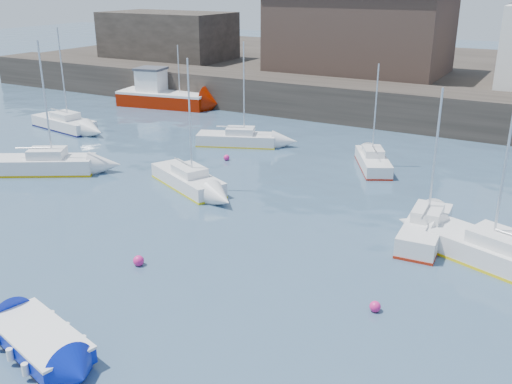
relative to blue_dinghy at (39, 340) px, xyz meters
The scene contains 17 objects.
water 1.14m from the blue_dinghy, 35.89° to the left, with size 220.00×220.00×0.00m, color #2D4760.
quay_wall 35.64m from the blue_dinghy, 88.62° to the left, with size 90.00×5.00×3.00m, color #28231E.
land_strip 53.63m from the blue_dinghy, 89.09° to the left, with size 90.00×32.00×2.80m, color #28231E.
warehouse 44.35m from the blue_dinghy, 96.73° to the left, with size 16.40×10.40×7.60m.
bldg_west 50.76m from the blue_dinghy, 122.49° to the left, with size 14.00×8.00×5.00m.
blue_dinghy is the anchor object (origin of this frame).
fishing_boat 37.85m from the blue_dinghy, 122.06° to the left, with size 8.97×4.62×5.66m.
sailboat_a 19.02m from the blue_dinghy, 137.87° to the left, with size 6.25×4.80×7.94m.
sailboat_b 15.71m from the blue_dinghy, 108.14° to the left, with size 5.93×4.12×7.34m.
sailboat_c 16.93m from the blue_dinghy, 59.29° to the left, with size 1.96×5.30×6.86m.
sailboat_d 18.07m from the blue_dinghy, 47.37° to the left, with size 7.24×4.45×8.81m.
sailboat_e 30.05m from the blue_dinghy, 135.20° to the left, with size 6.32×2.88×7.84m.
sailboat_f 23.74m from the blue_dinghy, 82.20° to the left, with size 3.72×5.12×6.44m.
sailboat_h 24.86m from the blue_dinghy, 106.27° to the left, with size 5.91×3.77×7.26m.
buoy_near 6.24m from the blue_dinghy, 100.41° to the left, with size 0.46×0.46×0.46m, color #D81F77.
buoy_mid 11.42m from the blue_dinghy, 41.20° to the left, with size 0.41×0.41×0.41m, color #D81F77.
buoy_far 21.21m from the blue_dinghy, 105.63° to the left, with size 0.39×0.39×0.39m, color #D81F77.
Camera 1 is at (12.61, -10.63, 11.19)m, focal length 40.00 mm.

